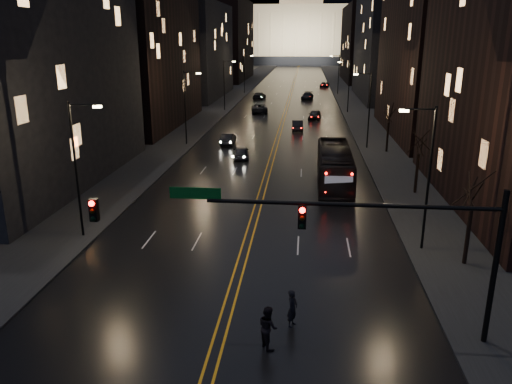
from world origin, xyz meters
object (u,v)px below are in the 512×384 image
(bus, at_px, (335,166))
(oncoming_car_a, at_px, (241,152))
(pedestrian_a, at_px, (292,308))
(receding_car_a, at_px, (298,126))
(pedestrian_b, at_px, (268,327))
(traffic_signal, at_px, (360,230))
(oncoming_car_b, at_px, (228,139))

(bus, xyz_separation_m, oncoming_car_a, (-9.66, 9.18, -1.01))
(bus, relative_size, pedestrian_a, 6.83)
(pedestrian_a, bearing_deg, receding_car_a, 23.48)
(pedestrian_b, bearing_deg, pedestrian_a, -61.28)
(traffic_signal, xyz_separation_m, receding_car_a, (-3.41, 51.44, -4.39))
(pedestrian_b, bearing_deg, bus, -40.68)
(pedestrian_a, distance_m, pedestrian_b, 2.00)
(bus, bearing_deg, oncoming_car_a, 137.15)
(receding_car_a, relative_size, pedestrian_b, 2.26)
(traffic_signal, relative_size, receding_car_a, 3.97)
(oncoming_car_a, distance_m, oncoming_car_b, 7.82)
(oncoming_car_b, bearing_deg, traffic_signal, 105.79)
(traffic_signal, height_order, oncoming_car_b, traffic_signal)
(receding_car_a, bearing_deg, oncoming_car_b, -131.16)
(traffic_signal, bearing_deg, pedestrian_a, 166.73)
(oncoming_car_b, xyz_separation_m, pedestrian_a, (9.12, -40.28, 0.19))
(traffic_signal, xyz_separation_m, pedestrian_a, (-2.73, 0.64, -4.20))
(receding_car_a, xyz_separation_m, pedestrian_b, (-0.32, -52.53, 0.25))
(bus, bearing_deg, pedestrian_a, -96.78)
(bus, bearing_deg, traffic_signal, -90.20)
(bus, xyz_separation_m, pedestrian_a, (-3.10, -23.71, -0.82))
(oncoming_car_a, bearing_deg, pedestrian_a, 93.43)
(bus, distance_m, oncoming_car_a, 13.37)
(oncoming_car_a, height_order, pedestrian_b, pedestrian_b)
(oncoming_car_a, distance_m, pedestrian_b, 35.07)
(traffic_signal, relative_size, pedestrian_a, 9.54)
(bus, relative_size, pedestrian_b, 6.42)
(bus, distance_m, pedestrian_a, 23.92)
(receding_car_a, bearing_deg, bus, -84.45)
(pedestrian_b, bearing_deg, oncoming_car_b, -20.59)
(receding_car_a, height_order, pedestrian_b, pedestrian_b)
(traffic_signal, xyz_separation_m, pedestrian_b, (-3.72, -1.09, -4.14))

